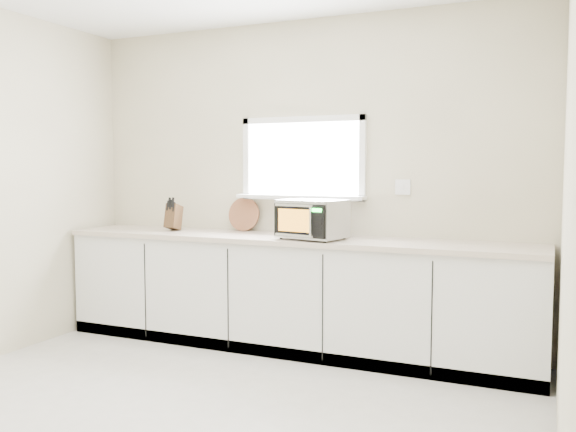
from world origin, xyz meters
The scene contains 8 objects.
ground centered at (0.00, 0.00, 0.00)m, with size 4.00×4.00×0.00m, color beige.
back_wall centered at (0.00, 2.00, 1.36)m, with size 4.00×0.17×2.70m.
cabinets centered at (0.00, 1.70, 0.44)m, with size 3.92×0.60×0.88m, color silver.
countertop centered at (0.00, 1.69, 0.90)m, with size 3.92×0.64×0.04m, color beige.
microwave centered at (0.24, 1.60, 1.08)m, with size 0.53×0.46×0.31m.
knife_block centered at (-1.12, 1.71, 1.05)m, with size 0.12×0.21×0.30m.
cutting_board centered at (-0.54, 1.94, 1.07)m, with size 0.29×0.29×0.02m, color brown.
coffee_grinder centered at (0.18, 1.74, 1.02)m, with size 0.15×0.15×0.21m.
Camera 1 is at (1.95, -2.77, 1.47)m, focal length 38.00 mm.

